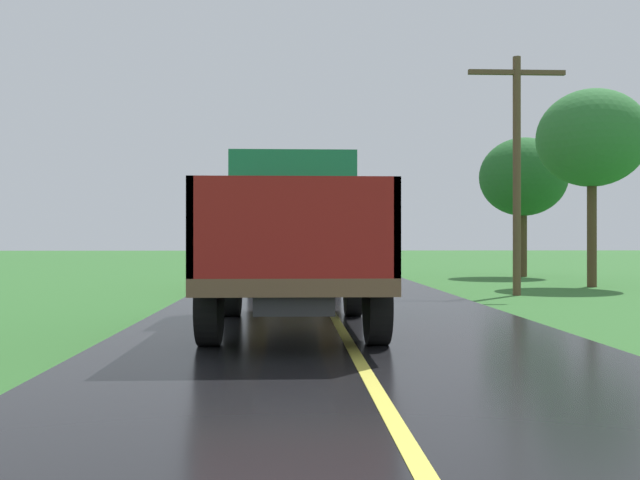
% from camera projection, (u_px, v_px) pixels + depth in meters
% --- Properties ---
extents(banana_truck_near, '(2.38, 5.82, 2.80)m').
position_uv_depth(banana_truck_near, '(292.00, 235.00, 11.19)').
color(banana_truck_near, '#2D2D30').
rests_on(banana_truck_near, road_surface).
extents(banana_truck_far, '(2.38, 5.81, 2.80)m').
position_uv_depth(banana_truck_far, '(293.00, 238.00, 20.55)').
color(banana_truck_far, '#2D2D30').
rests_on(banana_truck_far, road_surface).
extents(utility_pole_roadside, '(2.49, 0.20, 6.07)m').
position_uv_depth(utility_pole_roadside, '(517.00, 163.00, 17.69)').
color(utility_pole_roadside, brown).
rests_on(utility_pole_roadside, ground).
extents(roadside_tree_near_left, '(3.26, 3.26, 5.95)m').
position_uv_depth(roadside_tree_near_left, '(592.00, 139.00, 20.92)').
color(roadside_tree_near_left, '#4C3823').
rests_on(roadside_tree_near_left, ground).
extents(roadside_tree_far_left, '(3.35, 3.35, 5.37)m').
position_uv_depth(roadside_tree_far_left, '(523.00, 177.00, 26.85)').
color(roadside_tree_far_left, '#4C3823').
rests_on(roadside_tree_far_left, ground).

